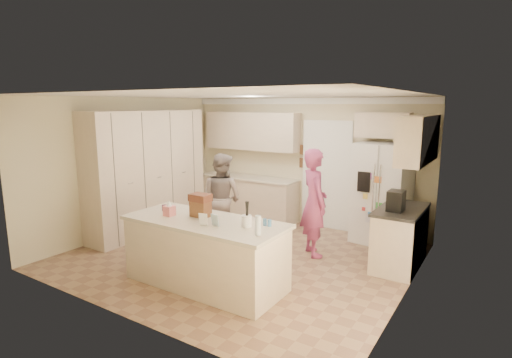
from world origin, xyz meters
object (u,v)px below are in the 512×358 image
Objects in this scene: tissue_box at (169,211)px; island_base at (205,254)px; refrigerator at (382,194)px; coffee_maker at (396,201)px; teen_boy at (222,198)px; utensil_crock at (246,221)px; dollhouse_body at (201,209)px; teen_girl at (314,202)px.

island_base is at bearing 10.30° from tissue_box.
island_base is (-1.54, -3.04, -0.46)m from refrigerator.
teen_boy is at bearing -173.49° from coffee_maker.
coffee_maker is 2.98m from teen_boy.
utensil_crock is 0.80m from dollhouse_body.
coffee_maker is 2.00× the size of utensil_crock.
dollhouse_body is at bearing 26.57° from tissue_box.
teen_girl is (1.32, 1.95, -0.11)m from tissue_box.
tissue_box is at bearing -153.43° from dollhouse_body.
coffee_maker is 2.84m from dollhouse_body.
dollhouse_body is at bearing 176.42° from utensil_crock.
utensil_crock is at bearing 136.88° from teen_boy.
island_base is 1.36× the size of teen_boy.
refrigerator reaches higher than dollhouse_body.
coffee_maker is at bearing 37.57° from tissue_box.
island_base is 0.62m from dollhouse_body.
tissue_box is (-2.09, -3.14, 0.10)m from refrigerator.
refrigerator is 3.44m from island_base.
utensil_crock is 1.07× the size of tissue_box.
refrigerator is 3.12m from utensil_crock.
teen_boy is 1.70m from teen_girl.
island_base is 2.05m from teen_girl.
teen_girl is at bearing 62.10° from dollhouse_body.
island_base is 15.71× the size of tissue_box.
teen_boy is 0.91× the size of teen_girl.
dollhouse_body is at bearing -112.98° from refrigerator.
teen_boy is at bearing 135.71° from utensil_crock.
refrigerator is 1.42m from teen_girl.
refrigerator reaches higher than island_base.
teen_boy is (-2.95, -0.34, -0.26)m from coffee_maker.
dollhouse_body is (-0.80, 0.05, 0.04)m from utensil_crock.
refrigerator reaches higher than utensil_crock.
teen_girl reaches higher than dollhouse_body.
tissue_box is 0.08× the size of teen_girl.
teen_boy is (-1.55, 1.51, -0.19)m from utensil_crock.
teen_boy is (-0.75, 1.46, -0.23)m from dollhouse_body.
teen_girl is at bearing 55.76° from tissue_box.
refrigerator is at bearing 63.11° from island_base.
refrigerator reaches higher than teen_boy.
utensil_crock is (-1.40, -1.85, -0.07)m from coffee_maker.
teen_girl is (-1.28, -0.05, -0.18)m from coffee_maker.
teen_boy is (-2.44, -1.48, -0.09)m from refrigerator.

